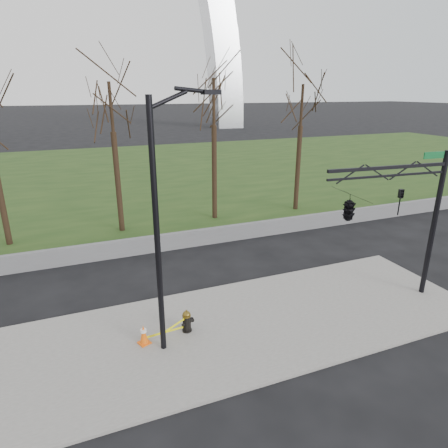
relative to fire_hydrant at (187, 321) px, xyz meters
name	(u,v)px	position (x,y,z in m)	size (l,w,h in m)	color
ground	(244,326)	(2.03, -0.34, -0.48)	(500.00, 500.00, 0.00)	black
sidewalk	(244,325)	(2.03, -0.34, -0.43)	(18.00, 6.00, 0.10)	slate
grass_strip	(124,172)	(2.03, 29.66, -0.45)	(120.00, 40.00, 0.06)	#1F3A15
guardrail	(182,240)	(2.03, 7.66, -0.03)	(60.00, 0.30, 0.90)	#59595B
tree_row	(57,154)	(-3.70, 11.66, 4.38)	(34.54, 4.00, 9.73)	black
fire_hydrant	(187,321)	(0.00, 0.00, 0.00)	(0.52, 0.35, 0.83)	black
traffic_cone	(144,334)	(-1.54, -0.15, -0.03)	(0.46, 0.46, 0.70)	#F75F0D
street_light	(163,213)	(-0.77, -0.55, 4.21)	(2.35, 0.77, 8.21)	black
traffic_signal_mast	(367,206)	(6.72, -0.71, 3.66)	(5.09, 2.52, 6.00)	black
caution_tape	(170,329)	(-0.66, -0.18, -0.04)	(1.53, 0.61, 0.43)	yellow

